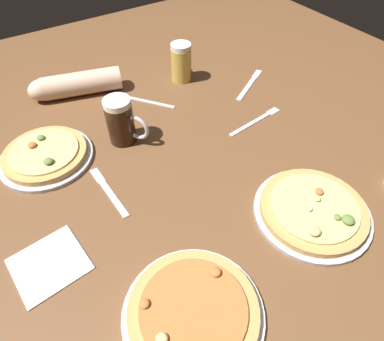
% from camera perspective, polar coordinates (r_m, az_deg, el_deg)
% --- Properties ---
extents(ground_plane, '(2.40, 2.40, 0.03)m').
position_cam_1_polar(ground_plane, '(0.98, 0.00, -1.41)').
color(ground_plane, brown).
extents(pizza_plate_near, '(0.30, 0.30, 0.05)m').
position_cam_1_polar(pizza_plate_near, '(0.92, 19.84, -6.41)').
color(pizza_plate_near, '#B2B2B7').
rests_on(pizza_plate_near, ground_plane).
extents(pizza_plate_far, '(0.28, 0.28, 0.05)m').
position_cam_1_polar(pizza_plate_far, '(1.09, -23.64, 2.41)').
color(pizza_plate_far, '#B2B2B7').
rests_on(pizza_plate_far, ground_plane).
extents(pizza_plate_side, '(0.29, 0.29, 0.05)m').
position_cam_1_polar(pizza_plate_side, '(0.74, 0.19, -22.91)').
color(pizza_plate_side, silver).
rests_on(pizza_plate_side, ground_plane).
extents(beer_mug_dark, '(0.08, 0.13, 0.14)m').
position_cam_1_polar(beer_mug_dark, '(1.34, -1.91, 17.95)').
color(beer_mug_dark, gold).
rests_on(beer_mug_dark, ground_plane).
extents(beer_mug_amber, '(0.10, 0.13, 0.15)m').
position_cam_1_polar(beer_mug_amber, '(1.05, -11.91, 8.17)').
color(beer_mug_amber, black).
rests_on(beer_mug_amber, ground_plane).
extents(napkin_folded, '(0.17, 0.16, 0.01)m').
position_cam_1_polar(napkin_folded, '(0.86, -23.11, -14.38)').
color(napkin_folded, white).
rests_on(napkin_folded, ground_plane).
extents(fork_left, '(0.23, 0.04, 0.01)m').
position_cam_1_polar(fork_left, '(1.17, 10.85, 8.37)').
color(fork_left, silver).
rests_on(fork_left, ground_plane).
extents(knife_right, '(0.21, 0.14, 0.01)m').
position_cam_1_polar(knife_right, '(1.35, 9.78, 14.32)').
color(knife_right, silver).
rests_on(knife_right, ground_plane).
extents(fork_spare, '(0.16, 0.20, 0.01)m').
position_cam_1_polar(fork_spare, '(1.26, -8.37, 11.73)').
color(fork_spare, silver).
rests_on(fork_spare, ground_plane).
extents(knife_spare, '(0.03, 0.21, 0.01)m').
position_cam_1_polar(knife_spare, '(0.95, -14.01, -3.37)').
color(knife_spare, silver).
rests_on(knife_spare, ground_plane).
extents(diner_arm, '(0.33, 0.16, 0.08)m').
position_cam_1_polar(diner_arm, '(1.33, -19.57, 13.58)').
color(diner_arm, beige).
rests_on(diner_arm, ground_plane).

